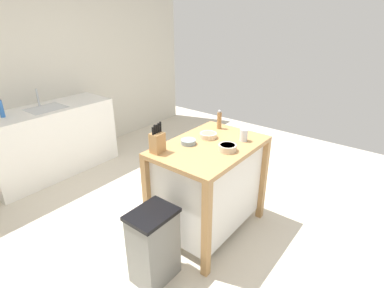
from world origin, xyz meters
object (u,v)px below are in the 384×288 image
trash_bin (154,246)px  kitchen_island (209,184)px  bowl_stoneware_deep (208,135)px  bowl_ceramic_small (227,148)px  pepper_grinder (219,120)px  knife_block (157,142)px  bowl_ceramic_wide (188,142)px  bottle_hand_soap (1,108)px  drinking_cup (244,135)px  sink_faucet (38,98)px

trash_bin → kitchen_island: bearing=1.1°
kitchen_island → bowl_stoneware_deep: bowl_stoneware_deep is taller
bowl_ceramic_small → kitchen_island: bearing=85.3°
bowl_ceramic_small → pepper_grinder: 0.53m
knife_block → pepper_grinder: 0.79m
bowl_ceramic_small → trash_bin: size_ratio=0.24×
bowl_ceramic_wide → bowl_ceramic_small: 0.36m
trash_bin → bottle_hand_soap: bottle_hand_soap is taller
bowl_stoneware_deep → drinking_cup: bearing=-64.7°
trash_bin → bottle_hand_soap: 2.43m
drinking_cup → bowl_ceramic_small: bearing=179.9°
bowl_stoneware_deep → bottle_hand_soap: bearing=111.8°
sink_faucet → kitchen_island: bearing=-83.0°
knife_block → trash_bin: (-0.36, -0.27, -0.69)m
pepper_grinder → sink_faucet: (-0.68, 2.27, -0.01)m
drinking_cup → sink_faucet: 2.68m
bowl_stoneware_deep → bowl_ceramic_small: bearing=-114.7°
drinking_cup → trash_bin: (-1.01, 0.18, -0.65)m
knife_block → bottle_hand_soap: bearing=100.3°
kitchen_island → trash_bin: kitchen_island is taller
bowl_stoneware_deep → sink_faucet: 2.36m
drinking_cup → pepper_grinder: (0.13, 0.35, 0.04)m
bottle_hand_soap → pepper_grinder: bearing=-61.9°
bowl_stoneware_deep → drinking_cup: (0.14, -0.29, 0.03)m
kitchen_island → bowl_ceramic_wide: 0.46m
bowl_ceramic_wide → bowl_stoneware_deep: (0.23, -0.05, 0.00)m
bowl_ceramic_wide → bowl_ceramic_small: bowl_ceramic_small is taller
trash_bin → sink_faucet: bearing=79.4°
sink_faucet → bowl_stoneware_deep: bearing=-79.8°
trash_bin → sink_faucet: sink_faucet is taller
bowl_ceramic_small → sink_faucet: bearing=96.2°
sink_faucet → trash_bin: bearing=-100.6°
drinking_cup → pepper_grinder: size_ratio=0.57×
sink_faucet → knife_block: bearing=-92.5°
sink_faucet → bowl_ceramic_wide: bearing=-85.2°
bowl_stoneware_deep → pepper_grinder: size_ratio=0.82×
knife_block → pepper_grinder: bearing=-6.9°
bowl_stoneware_deep → trash_bin: (-0.87, -0.12, -0.62)m
pepper_grinder → drinking_cup: bearing=-110.2°
trash_bin → bowl_stoneware_deep: bearing=7.6°
bowl_ceramic_wide → drinking_cup: 0.50m
pepper_grinder → trash_bin: bearing=-171.4°
bowl_stoneware_deep → trash_bin: size_ratio=0.25×
pepper_grinder → sink_faucet: 2.37m
bowl_stoneware_deep → pepper_grinder: (0.27, 0.06, 0.07)m
drinking_cup → trash_bin: 1.22m
trash_bin → bowl_ceramic_small: bearing=-13.4°
kitchen_island → bottle_hand_soap: bottle_hand_soap is taller
kitchen_island → trash_bin: size_ratio=1.64×
kitchen_island → pepper_grinder: (0.38, 0.16, 0.49)m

